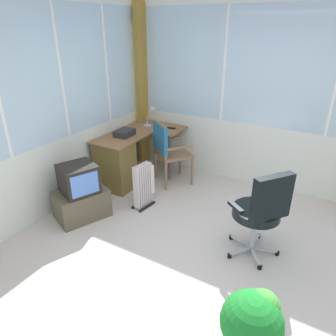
{
  "coord_description": "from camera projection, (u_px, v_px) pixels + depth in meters",
  "views": [
    {
      "loc": [
        -2.31,
        -0.87,
        2.29
      ],
      "look_at": [
        0.81,
        0.93,
        0.61
      ],
      "focal_mm": 32.82,
      "sensor_mm": 36.0,
      "label": 1
    }
  ],
  "objects": [
    {
      "name": "wooden_armchair",
      "position": [
        166.0,
        146.0,
        4.66
      ],
      "size": [
        0.67,
        0.67,
        0.99
      ],
      "color": "#836348",
      "rests_on": "ground"
    },
    {
      "name": "potted_plant",
      "position": [
        253.0,
        321.0,
        2.27
      ],
      "size": [
        0.47,
        0.47,
        0.54
      ],
      "color": "#9A5A36",
      "rests_on": "ground"
    },
    {
      "name": "paper_tray",
      "position": [
        125.0,
        133.0,
        4.65
      ],
      "size": [
        0.31,
        0.25,
        0.09
      ],
      "primitive_type": "cube",
      "rotation": [
        0.0,
        0.0,
        0.07
      ],
      "color": "#2A272C",
      "rests_on": "desk"
    },
    {
      "name": "ground",
      "position": [
        206.0,
        271.0,
        3.19
      ],
      "size": [
        5.3,
        5.47,
        0.06
      ],
      "primitive_type": "cube",
      "color": "beige"
    },
    {
      "name": "desk_lamp",
      "position": [
        152.0,
        113.0,
        5.07
      ],
      "size": [
        0.23,
        0.2,
        0.34
      ],
      "color": "#B2B7BC",
      "rests_on": "desk"
    },
    {
      "name": "space_heater",
      "position": [
        144.0,
        185.0,
        4.17
      ],
      "size": [
        0.36,
        0.21,
        0.63
      ],
      "color": "silver",
      "rests_on": "ground"
    },
    {
      "name": "east_window_panel",
      "position": [
        273.0,
        98.0,
        4.31
      ],
      "size": [
        0.07,
        4.47,
        2.74
      ],
      "color": "silver",
      "rests_on": "ground"
    },
    {
      "name": "office_chair",
      "position": [
        262.0,
        208.0,
        3.11
      ],
      "size": [
        0.61,
        0.6,
        1.02
      ],
      "color": "#B7B7BF",
      "rests_on": "ground"
    },
    {
      "name": "curtain_corner",
      "position": [
        143.0,
        88.0,
        5.2
      ],
      "size": [
        0.27,
        0.09,
        2.64
      ],
      "primitive_type": "cube",
      "rotation": [
        0.0,
        0.0,
        -0.07
      ],
      "color": "olive",
      "rests_on": "ground"
    },
    {
      "name": "tv_on_stand",
      "position": [
        81.0,
        195.0,
        3.92
      ],
      "size": [
        0.76,
        0.65,
        0.74
      ],
      "color": "brown",
      "rests_on": "ground"
    },
    {
      "name": "north_window_panel",
      "position": [
        36.0,
        111.0,
        3.62
      ],
      "size": [
        4.3,
        0.07,
        2.74
      ],
      "color": "silver",
      "rests_on": "ground"
    },
    {
      "name": "tv_remote",
      "position": [
        171.0,
        128.0,
        4.98
      ],
      "size": [
        0.07,
        0.15,
        0.02
      ],
      "primitive_type": "cube",
      "rotation": [
        0.0,
        0.0,
        0.15
      ],
      "color": "black",
      "rests_on": "desk"
    },
    {
      "name": "desk",
      "position": [
        118.0,
        161.0,
        4.66
      ],
      "size": [
        1.43,
        0.91,
        0.76
      ],
      "color": "#8A5F3C",
      "rests_on": "ground"
    }
  ]
}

